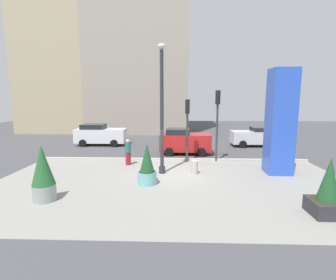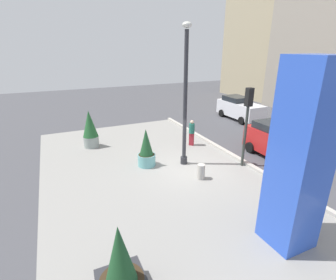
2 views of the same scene
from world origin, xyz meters
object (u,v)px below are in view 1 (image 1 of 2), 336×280
(art_pillar_blue, at_px, (280,122))
(potted_plant_mid_plaza, at_px, (147,167))
(potted_plant_curbside, at_px, (328,192))
(traffic_light_far_side, at_px, (217,114))
(lamp_post, at_px, (162,112))
(concrete_bollard, at_px, (195,167))
(car_curb_east, at_px, (184,141))
(potted_plant_near_right, at_px, (43,174))
(pedestrian_by_curb, at_px, (128,151))
(car_passing_lane, at_px, (100,135))
(traffic_light_corner, at_px, (187,120))
(car_far_lane, at_px, (256,136))

(art_pillar_blue, height_order, potted_plant_mid_plaza, art_pillar_blue)
(potted_plant_curbside, height_order, traffic_light_far_side, traffic_light_far_side)
(lamp_post, distance_m, concrete_bollard, 3.57)
(potted_plant_mid_plaza, distance_m, concrete_bollard, 3.13)
(art_pillar_blue, relative_size, car_curb_east, 1.51)
(potted_plant_near_right, xyz_separation_m, pedestrian_by_curb, (2.39, 5.88, -0.24))
(potted_plant_near_right, bearing_deg, car_passing_lane, 96.39)
(lamp_post, distance_m, traffic_light_far_side, 4.55)
(potted_plant_near_right, xyz_separation_m, concrete_bollard, (6.48, 4.09, -0.79))
(potted_plant_mid_plaza, bearing_deg, lamp_post, 71.96)
(concrete_bollard, xyz_separation_m, traffic_light_corner, (-0.34, 2.77, 2.43))
(car_curb_east, height_order, car_passing_lane, car_curb_east)
(concrete_bollard, bearing_deg, traffic_light_far_side, 61.36)
(potted_plant_mid_plaza, bearing_deg, car_passing_lane, 117.27)
(traffic_light_corner, height_order, car_passing_lane, traffic_light_corner)
(traffic_light_corner, relative_size, car_far_lane, 0.99)
(potted_plant_near_right, relative_size, car_far_lane, 0.56)
(potted_plant_mid_plaza, relative_size, car_far_lane, 0.49)
(lamp_post, xyz_separation_m, car_far_lane, (7.76, 8.63, -2.58))
(art_pillar_blue, relative_size, traffic_light_far_side, 1.23)
(potted_plant_mid_plaza, bearing_deg, concrete_bollard, 37.05)
(potted_plant_curbside, bearing_deg, art_pillar_blue, 87.57)
(art_pillar_blue, height_order, pedestrian_by_curb, art_pillar_blue)
(potted_plant_mid_plaza, bearing_deg, car_far_lane, 51.50)
(potted_plant_near_right, bearing_deg, potted_plant_mid_plaza, 29.02)
(lamp_post, bearing_deg, traffic_light_far_side, 40.23)
(concrete_bollard, relative_size, traffic_light_corner, 0.18)
(car_passing_lane, bearing_deg, concrete_bollard, -47.79)
(potted_plant_mid_plaza, distance_m, potted_plant_curbside, 7.62)
(car_passing_lane, bearing_deg, pedestrian_by_curb, -61.14)
(art_pillar_blue, distance_m, car_far_lane, 8.68)
(potted_plant_near_right, bearing_deg, traffic_light_far_side, 41.09)
(potted_plant_near_right, height_order, pedestrian_by_curb, potted_plant_near_right)
(potted_plant_curbside, bearing_deg, car_far_lane, 83.94)
(car_passing_lane, bearing_deg, car_curb_east, -24.62)
(art_pillar_blue, height_order, concrete_bollard, art_pillar_blue)
(traffic_light_far_side, bearing_deg, car_passing_lane, 148.97)
(traffic_light_far_side, bearing_deg, car_curb_east, 131.82)
(traffic_light_far_side, bearing_deg, concrete_bollard, -118.64)
(concrete_bollard, xyz_separation_m, traffic_light_far_side, (1.63, 2.98, 2.79))
(potted_plant_mid_plaza, height_order, pedestrian_by_curb, potted_plant_mid_plaza)
(lamp_post, relative_size, pedestrian_by_curb, 4.24)
(lamp_post, distance_m, potted_plant_mid_plaza, 3.24)
(potted_plant_curbside, height_order, car_passing_lane, potted_plant_curbside)
(traffic_light_corner, height_order, car_far_lane, traffic_light_corner)
(traffic_light_far_side, height_order, car_passing_lane, traffic_light_far_side)
(lamp_post, bearing_deg, potted_plant_near_right, -138.29)
(lamp_post, bearing_deg, car_passing_lane, 125.00)
(lamp_post, bearing_deg, traffic_light_corner, 61.08)
(potted_plant_near_right, height_order, car_passing_lane, potted_plant_near_right)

